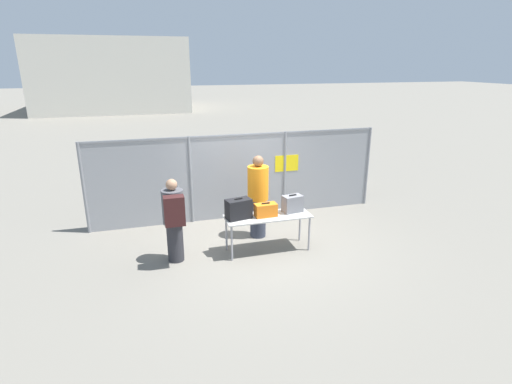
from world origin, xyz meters
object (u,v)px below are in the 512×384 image
inspection_table (268,219)px  suitcase_orange (266,210)px  traveler_hooded (174,218)px  suitcase_black (239,209)px  utility_trailer (301,173)px  suitcase_grey (293,204)px  security_worker_near (258,196)px

inspection_table → suitcase_orange: bearing=-165.8°
inspection_table → traveler_hooded: bearing=179.5°
suitcase_black → utility_trailer: bearing=53.4°
inspection_table → suitcase_black: size_ratio=3.25×
inspection_table → traveler_hooded: 1.83m
suitcase_black → suitcase_orange: suitcase_black is taller
suitcase_grey → suitcase_black: bearing=-177.7°
suitcase_grey → utility_trailer: bearing=65.1°
suitcase_black → utility_trailer: (2.96, 3.99, -0.55)m
suitcase_grey → utility_trailer: (1.83, 3.94, -0.52)m
suitcase_orange → security_worker_near: security_worker_near is taller
inspection_table → utility_trailer: bearing=59.4°
traveler_hooded → security_worker_near: security_worker_near is taller
traveler_hooded → utility_trailer: 5.81m
utility_trailer → suitcase_grey: bearing=-114.9°
utility_trailer → suitcase_black: bearing=-126.6°
inspection_table → traveler_hooded: (-1.81, 0.02, 0.22)m
suitcase_black → suitcase_grey: suitcase_black is taller
suitcase_orange → traveler_hooded: bearing=179.1°
traveler_hooded → utility_trailer: size_ratio=0.38×
suitcase_black → security_worker_near: 0.91m
suitcase_black → traveler_hooded: (-1.23, -0.01, -0.04)m
security_worker_near → suitcase_black: bearing=35.0°
suitcase_black → suitcase_orange: 0.54m
suitcase_black → traveler_hooded: 1.23m
suitcase_black → traveler_hooded: size_ratio=0.32×
security_worker_near → traveler_hooded: bearing=6.9°
security_worker_near → suitcase_orange: bearing=71.2°
suitcase_black → security_worker_near: size_ratio=0.29×
inspection_table → utility_trailer: 4.67m
suitcase_black → suitcase_grey: bearing=2.3°
suitcase_grey → traveler_hooded: (-2.36, -0.06, -0.02)m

